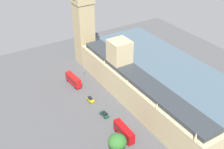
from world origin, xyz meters
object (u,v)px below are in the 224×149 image
Objects in this scene: clock_tower at (83,6)px; double_decker_bus_midblock at (73,80)px; double_decker_bus_leading at (124,131)px; car_dark_green_opposite_hall at (104,114)px; parliament_building at (136,87)px; pedestrian_near_tower at (84,73)px; car_yellow_cab_kerbside at (90,99)px; plane_tree_far_end at (117,142)px.

clock_tower reaches higher than double_decker_bus_midblock.
car_dark_green_opposite_hall is at bearing -88.60° from double_decker_bus_leading.
double_decker_bus_midblock is at bearing -56.78° from parliament_building.
parliament_building is 33.07m from pedestrian_near_tower.
car_yellow_cab_kerbside is (16.09, -10.25, -6.36)m from parliament_building.
car_dark_green_opposite_hall is at bearing 72.09° from clock_tower.
parliament_building is 7.54× the size of double_decker_bus_leading.
clock_tower is 71.25m from plane_tree_far_end.
plane_tree_far_end is (5.83, 46.78, 3.76)m from double_decker_bus_midblock.
clock_tower is 14.09× the size of car_yellow_cab_kerbside.
double_decker_bus_leading is at bearing 89.45° from car_yellow_cab_kerbside.
car_yellow_cab_kerbside is at bearing 90.37° from pedestrian_near_tower.
car_dark_green_opposite_hall is (-0.84, 26.90, -1.75)m from double_decker_bus_midblock.
pedestrian_near_tower is 54.74m from plane_tree_far_end.
parliament_building reaches higher than double_decker_bus_midblock.
parliament_building is at bearing 146.21° from car_yellow_cab_kerbside.
double_decker_bus_leading is 47.00m from pedestrian_near_tower.
car_yellow_cab_kerbside is (-0.65, 15.31, -1.75)m from double_decker_bus_midblock.
car_dark_green_opposite_hall is 13.82m from double_decker_bus_leading.
plane_tree_far_end is (6.47, 31.47, 5.51)m from car_yellow_cab_kerbside.
car_yellow_cab_kerbside and car_dark_green_opposite_hall have the same top height.
clock_tower is 45.92m from car_yellow_cab_kerbside.
parliament_building reaches higher than double_decker_bus_leading.
pedestrian_near_tower is at bearing -75.10° from parliament_building.
double_decker_bus_leading is (14.08, 57.69, -27.43)m from clock_tower.
clock_tower is 35.65m from double_decker_bus_midblock.
double_decker_bus_midblock is 1.18× the size of plane_tree_far_end.
double_decker_bus_midblock is 2.59× the size of car_yellow_cab_kerbside.
double_decker_bus_midblock is (15.06, 17.08, -27.43)m from clock_tower.
double_decker_bus_midblock is at bearing -97.10° from plane_tree_far_end.
double_decker_bus_midblock is 2.41× the size of car_dark_green_opposite_hall.
clock_tower is at bearing -115.28° from car_yellow_cab_kerbside.
pedestrian_near_tower is at bearing -105.15° from plane_tree_far_end.
plane_tree_far_end is at bearing -112.99° from car_dark_green_opposite_hall.
pedestrian_near_tower is 0.17× the size of plane_tree_far_end.
plane_tree_far_end reaches higher than pedestrian_near_tower.
double_decker_bus_leading is at bearing -137.76° from plane_tree_far_end.
double_decker_bus_leading is at bearing -93.87° from car_dark_green_opposite_hall.
plane_tree_far_end is at bearing 95.43° from pedestrian_near_tower.
pedestrian_near_tower is (-7.43, -46.37, -1.94)m from double_decker_bus_leading.
parliament_building is at bearing -135.51° from double_decker_bus_leading.
plane_tree_far_end is (22.56, 21.23, -0.85)m from parliament_building.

